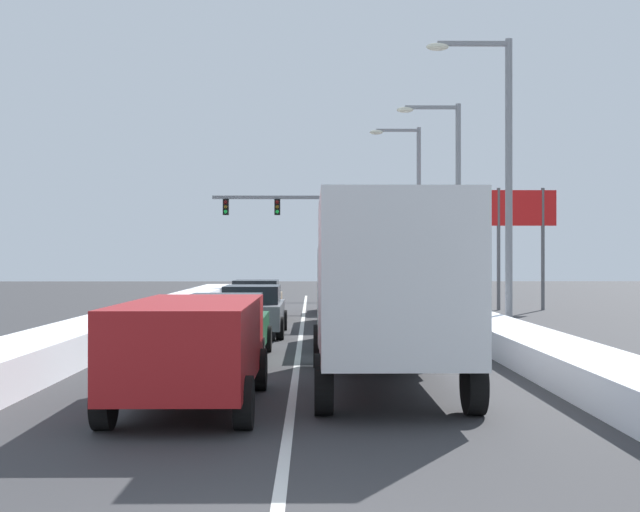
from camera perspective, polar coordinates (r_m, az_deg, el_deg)
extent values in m
plane|color=#333335|center=(23.45, -1.38, -5.88)|extent=(120.00, 120.00, 0.00)
cube|color=silver|center=(27.78, -1.26, -4.98)|extent=(0.14, 47.82, 0.01)
cube|color=white|center=(28.20, 9.61, -4.26)|extent=(1.59, 47.82, 0.64)
cube|color=white|center=(28.31, -12.07, -4.15)|extent=(1.64, 47.82, 0.73)
cube|color=#B7BABF|center=(17.59, 3.68, -2.71)|extent=(2.35, 2.20, 2.00)
cube|color=silver|center=(13.98, 4.78, -1.32)|extent=(2.35, 5.00, 2.60)
cylinder|color=black|center=(17.92, 0.00, -6.19)|extent=(0.28, 0.92, 0.92)
cylinder|color=black|center=(18.09, 7.18, -6.13)|extent=(0.28, 0.92, 0.92)
cylinder|color=black|center=(12.56, 0.26, -8.79)|extent=(0.28, 0.92, 0.92)
cylinder|color=black|center=(12.80, 10.50, -8.63)|extent=(0.28, 0.92, 0.92)
cube|color=black|center=(22.36, 2.87, -3.48)|extent=(1.95, 4.90, 1.25)
cube|color=black|center=(19.95, 3.29, -3.09)|extent=(1.56, 0.06, 0.55)
cube|color=red|center=(19.94, 1.04, -4.17)|extent=(0.20, 0.08, 0.28)
cube|color=red|center=(20.05, 5.52, -4.15)|extent=(0.20, 0.08, 0.28)
cylinder|color=black|center=(24.07, 0.34, -4.85)|extent=(0.25, 0.74, 0.74)
cylinder|color=black|center=(24.18, 4.89, -4.83)|extent=(0.25, 0.74, 0.74)
cylinder|color=black|center=(20.68, 0.50, -5.63)|extent=(0.25, 0.74, 0.74)
cylinder|color=black|center=(20.81, 5.79, -5.59)|extent=(0.25, 0.74, 0.74)
cube|color=silver|center=(29.44, 2.02, -2.67)|extent=(1.95, 4.90, 1.25)
cube|color=black|center=(27.03, 2.25, -2.32)|extent=(1.56, 0.06, 0.55)
cube|color=red|center=(27.03, 0.60, -3.11)|extent=(0.20, 0.08, 0.28)
cube|color=red|center=(27.10, 3.90, -3.10)|extent=(0.20, 0.08, 0.28)
cylinder|color=black|center=(31.15, 0.12, -3.78)|extent=(0.25, 0.74, 0.74)
cylinder|color=black|center=(31.23, 3.63, -3.77)|extent=(0.25, 0.74, 0.74)
cylinder|color=black|center=(27.76, 0.21, -4.22)|extent=(0.25, 0.74, 0.74)
cylinder|color=black|center=(27.85, 4.15, -4.21)|extent=(0.25, 0.74, 0.74)
cube|color=maroon|center=(35.80, 1.51, -2.88)|extent=(1.82, 4.50, 0.70)
cube|color=black|center=(35.63, 1.52, -1.92)|extent=(1.64, 2.20, 0.55)
cube|color=red|center=(33.58, 0.47, -2.86)|extent=(0.24, 0.08, 0.14)
cube|color=red|center=(33.63, 2.83, -2.86)|extent=(0.24, 0.08, 0.14)
cylinder|color=black|center=(37.34, 0.06, -3.23)|extent=(0.22, 0.66, 0.66)
cylinder|color=black|center=(37.41, 2.79, -3.23)|extent=(0.22, 0.66, 0.66)
cylinder|color=black|center=(34.25, 0.12, -3.51)|extent=(0.22, 0.66, 0.66)
cylinder|color=black|center=(34.32, 3.10, -3.51)|extent=(0.22, 0.66, 0.66)
cube|color=maroon|center=(13.28, -8.77, -5.77)|extent=(1.95, 4.90, 1.25)
cube|color=black|center=(10.88, -10.58, -5.57)|extent=(1.56, 0.06, 0.55)
cube|color=red|center=(11.10, -14.58, -7.41)|extent=(0.20, 0.08, 0.28)
cube|color=red|center=(10.83, -6.47, -7.59)|extent=(0.20, 0.08, 0.28)
cylinder|color=black|center=(15.18, -11.45, -7.63)|extent=(0.25, 0.74, 0.74)
cylinder|color=black|center=(14.94, -4.17, -7.75)|extent=(0.25, 0.74, 0.74)
cylinder|color=black|center=(11.89, -14.58, -9.72)|extent=(0.25, 0.74, 0.74)
cylinder|color=black|center=(11.59, -5.24, -9.97)|extent=(0.25, 0.74, 0.74)
cube|color=#1E5633|center=(19.39, -6.53, -5.22)|extent=(1.82, 4.50, 0.70)
cube|color=black|center=(19.20, -6.58, -3.46)|extent=(1.64, 2.20, 0.55)
cube|color=red|center=(17.30, -9.58, -5.44)|extent=(0.24, 0.08, 0.14)
cube|color=red|center=(17.14, -4.98, -5.49)|extent=(0.24, 0.08, 0.14)
cylinder|color=black|center=(21.06, -8.52, -5.63)|extent=(0.22, 0.66, 0.66)
cylinder|color=black|center=(20.89, -3.65, -5.68)|extent=(0.22, 0.66, 0.66)
cylinder|color=black|center=(18.01, -9.88, -6.57)|extent=(0.22, 0.66, 0.66)
cylinder|color=black|center=(17.81, -4.18, -6.64)|extent=(0.22, 0.66, 0.66)
cube|color=slate|center=(25.54, -4.63, -3.99)|extent=(1.82, 4.50, 0.70)
cube|color=black|center=(25.36, -4.65, -2.65)|extent=(1.64, 2.20, 0.55)
cube|color=red|center=(23.41, -6.70, -4.05)|extent=(0.24, 0.08, 0.14)
cube|color=red|center=(23.30, -3.31, -4.07)|extent=(0.24, 0.08, 0.14)
cylinder|color=black|center=(27.18, -6.27, -4.39)|extent=(0.22, 0.66, 0.66)
cylinder|color=black|center=(27.06, -2.51, -4.41)|extent=(0.22, 0.66, 0.66)
cylinder|color=black|center=(24.10, -7.00, -4.94)|extent=(0.22, 0.66, 0.66)
cylinder|color=black|center=(23.97, -2.76, -4.97)|extent=(0.22, 0.66, 0.66)
cube|color=#937F60|center=(31.87, -4.37, -3.23)|extent=(1.82, 4.50, 0.70)
cube|color=black|center=(31.69, -4.39, -2.15)|extent=(1.64, 2.20, 0.55)
cube|color=red|center=(29.73, -5.98, -3.22)|extent=(0.24, 0.08, 0.14)
cube|color=red|center=(29.63, -3.31, -3.23)|extent=(0.24, 0.08, 0.14)
cylinder|color=black|center=(33.50, -5.72, -3.59)|extent=(0.22, 0.66, 0.66)
cylinder|color=black|center=(33.38, -2.67, -3.60)|extent=(0.22, 0.66, 0.66)
cylinder|color=black|center=(30.42, -6.24, -3.94)|extent=(0.22, 0.66, 0.66)
cylinder|color=black|center=(30.29, -2.88, -3.95)|extent=(0.22, 0.66, 0.66)
cylinder|color=slate|center=(49.64, 4.70, 0.74)|extent=(0.28, 0.28, 6.20)
cube|color=slate|center=(49.55, -1.35, 4.04)|extent=(10.46, 0.20, 0.20)
cube|color=black|center=(49.53, 1.00, 3.37)|extent=(0.34, 0.34, 0.95)
sphere|color=#4C0A0A|center=(49.36, 1.01, 3.71)|extent=(0.22, 0.22, 0.22)
sphere|color=#593F0C|center=(49.34, 1.01, 3.38)|extent=(0.22, 0.22, 0.22)
sphere|color=green|center=(49.33, 1.01, 3.05)|extent=(0.22, 0.22, 0.22)
cube|color=black|center=(49.55, -2.94, 3.37)|extent=(0.34, 0.34, 0.95)
sphere|color=#4C0A0A|center=(49.38, -2.95, 3.71)|extent=(0.22, 0.22, 0.22)
sphere|color=#593F0C|center=(49.36, -2.95, 3.38)|extent=(0.22, 0.22, 0.22)
sphere|color=green|center=(49.35, -2.95, 3.05)|extent=(0.22, 0.22, 0.22)
cube|color=black|center=(49.77, -6.47, 3.35)|extent=(0.34, 0.34, 0.95)
sphere|color=#4C0A0A|center=(49.60, -6.49, 3.70)|extent=(0.22, 0.22, 0.22)
sphere|color=#593F0C|center=(49.58, -6.49, 3.37)|extent=(0.22, 0.22, 0.22)
sphere|color=green|center=(49.57, -6.49, 3.04)|extent=(0.22, 0.22, 0.22)
cylinder|color=gray|center=(26.31, 12.81, 4.66)|extent=(0.22, 0.22, 9.10)
cube|color=gray|center=(26.81, 10.45, 14.11)|extent=(2.20, 0.14, 0.14)
ellipsoid|color=#EAE5C6|center=(26.61, 8.05, 14.00)|extent=(0.70, 0.36, 0.24)
cylinder|color=gray|center=(34.79, 9.45, 3.17)|extent=(0.22, 0.22, 8.71)
cube|color=gray|center=(35.11, 7.65, 10.06)|extent=(2.20, 0.14, 0.14)
ellipsoid|color=#EAE5C6|center=(34.96, 5.84, 9.94)|extent=(0.70, 0.36, 0.24)
cylinder|color=gray|center=(43.31, 6.79, 2.78)|extent=(0.22, 0.22, 9.10)
cube|color=gray|center=(43.63, 5.34, 8.57)|extent=(2.20, 0.14, 0.14)
ellipsoid|color=#EAE5C6|center=(43.52, 3.88, 8.46)|extent=(0.70, 0.36, 0.24)
cylinder|color=#59595B|center=(38.24, 12.13, 0.47)|extent=(0.16, 0.16, 5.50)
cylinder|color=#59595B|center=(38.73, 15.02, 0.46)|extent=(0.16, 0.16, 5.50)
cube|color=red|center=(38.54, 13.59, 3.22)|extent=(3.20, 0.12, 1.60)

